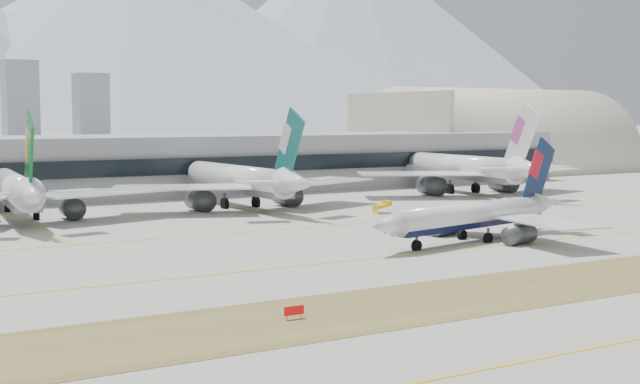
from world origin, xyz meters
TOP-DOWN VIEW (x-y plane):
  - ground at (0.00, 0.00)m, footprint 3000.00×3000.00m
  - taxiing_airliner at (27.12, 1.00)m, footprint 48.91×41.91m
  - widebody_eva at (-29.99, 67.41)m, footprint 59.31×58.41m
  - widebody_cathay at (17.64, 66.57)m, footprint 61.91×60.42m
  - widebody_china_air at (83.69, 69.40)m, footprint 65.72×64.70m
  - terminal at (0.00, 114.84)m, footprint 280.00×43.10m
  - hangar at (154.56, 135.00)m, footprint 91.00×60.00m
  - hold_sign_left at (-26.24, -32.00)m, footprint 2.20×0.15m
  - gse_c at (37.64, 41.85)m, footprint 3.55×2.00m

SIDE VIEW (x-z plane):
  - ground at x=0.00m, z-range 0.00..0.00m
  - hangar at x=154.56m, z-range -29.86..30.14m
  - hold_sign_left at x=-26.24m, z-range 0.20..1.55m
  - gse_c at x=37.64m, z-range -0.25..2.35m
  - taxiing_airliner at x=27.12m, z-range -4.29..12.29m
  - widebody_eva at x=-29.99m, z-range -4.98..16.29m
  - widebody_cathay at x=17.64m, z-range -5.17..16.90m
  - widebody_china_air at x=83.69m, z-range -5.52..18.05m
  - terminal at x=0.00m, z-range 0.00..15.00m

